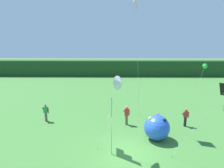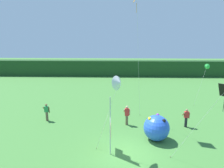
{
  "view_description": "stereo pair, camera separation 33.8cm",
  "coord_description": "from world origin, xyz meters",
  "px_view_note": "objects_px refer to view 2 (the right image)",
  "views": [
    {
      "loc": [
        -0.81,
        -11.94,
        7.28
      ],
      "look_at": [
        -0.98,
        3.36,
        3.77
      ],
      "focal_mm": 32.97,
      "sensor_mm": 36.0,
      "label": 1
    },
    {
      "loc": [
        -0.47,
        -11.93,
        7.28
      ],
      "look_at": [
        -0.98,
        3.36,
        3.77
      ],
      "focal_mm": 32.97,
      "sensor_mm": 36.0,
      "label": 2
    }
  ],
  "objects_px": {
    "kite_black_diamond_1": "(223,94)",
    "kite_green_delta_0": "(207,67)",
    "banner_flag": "(110,126)",
    "kite_orange_diamond_3": "(137,3)",
    "person_mid_field": "(47,112)",
    "kite_white_delta_2": "(118,83)",
    "person_far_left": "(127,115)",
    "inflatable_balloon": "(157,128)",
    "person_near_banner": "(186,117)"
  },
  "relations": [
    {
      "from": "person_near_banner",
      "to": "person_far_left",
      "type": "relative_size",
      "value": 0.93
    },
    {
      "from": "person_near_banner",
      "to": "kite_green_delta_0",
      "type": "bearing_deg",
      "value": 58.07
    },
    {
      "from": "kite_white_delta_2",
      "to": "person_far_left",
      "type": "bearing_deg",
      "value": 80.64
    },
    {
      "from": "banner_flag",
      "to": "kite_orange_diamond_3",
      "type": "xyz_separation_m",
      "value": [
        1.84,
        4.45,
        7.93
      ]
    },
    {
      "from": "inflatable_balloon",
      "to": "kite_black_diamond_1",
      "type": "distance_m",
      "value": 5.6
    },
    {
      "from": "banner_flag",
      "to": "kite_black_diamond_1",
      "type": "relative_size",
      "value": 0.75
    },
    {
      "from": "person_near_banner",
      "to": "kite_white_delta_2",
      "type": "xyz_separation_m",
      "value": [
        -5.59,
        -4.13,
        3.79
      ]
    },
    {
      "from": "kite_black_diamond_1",
      "to": "kite_orange_diamond_3",
      "type": "distance_m",
      "value": 9.11
    },
    {
      "from": "kite_green_delta_0",
      "to": "kite_white_delta_2",
      "type": "distance_m",
      "value": 14.08
    },
    {
      "from": "person_near_banner",
      "to": "person_far_left",
      "type": "distance_m",
      "value": 4.87
    },
    {
      "from": "person_far_left",
      "to": "kite_orange_diamond_3",
      "type": "xyz_separation_m",
      "value": [
        0.62,
        0.18,
        8.86
      ]
    },
    {
      "from": "person_mid_field",
      "to": "banner_flag",
      "type": "bearing_deg",
      "value": -40.08
    },
    {
      "from": "inflatable_balloon",
      "to": "kite_white_delta_2",
      "type": "xyz_separation_m",
      "value": [
        -2.75,
        -1.84,
        3.68
      ]
    },
    {
      "from": "person_mid_field",
      "to": "person_near_banner",
      "type": "bearing_deg",
      "value": -4.4
    },
    {
      "from": "kite_black_diamond_1",
      "to": "kite_white_delta_2",
      "type": "distance_m",
      "value": 5.57
    },
    {
      "from": "kite_black_diamond_1",
      "to": "kite_green_delta_0",
      "type": "bearing_deg",
      "value": 70.89
    },
    {
      "from": "kite_green_delta_0",
      "to": "inflatable_balloon",
      "type": "bearing_deg",
      "value": -128.24
    },
    {
      "from": "person_mid_field",
      "to": "person_far_left",
      "type": "bearing_deg",
      "value": -5.22
    },
    {
      "from": "banner_flag",
      "to": "kite_green_delta_0",
      "type": "height_order",
      "value": "kite_green_delta_0"
    },
    {
      "from": "kite_orange_diamond_3",
      "to": "banner_flag",
      "type": "bearing_deg",
      "value": -112.42
    },
    {
      "from": "person_mid_field",
      "to": "kite_orange_diamond_3",
      "type": "bearing_deg",
      "value": -3.44
    },
    {
      "from": "person_near_banner",
      "to": "kite_black_diamond_1",
      "type": "distance_m",
      "value": 6.86
    },
    {
      "from": "person_far_left",
      "to": "kite_orange_diamond_3",
      "type": "height_order",
      "value": "kite_orange_diamond_3"
    },
    {
      "from": "inflatable_balloon",
      "to": "banner_flag",
      "type": "bearing_deg",
      "value": -152.23
    },
    {
      "from": "person_far_left",
      "to": "inflatable_balloon",
      "type": "bearing_deg",
      "value": -51.7
    },
    {
      "from": "kite_green_delta_0",
      "to": "kite_white_delta_2",
      "type": "bearing_deg",
      "value": -132.4
    },
    {
      "from": "person_mid_field",
      "to": "kite_green_delta_0",
      "type": "relative_size",
      "value": 0.35
    },
    {
      "from": "kite_green_delta_0",
      "to": "kite_white_delta_2",
      "type": "relative_size",
      "value": 0.88
    },
    {
      "from": "kite_black_diamond_1",
      "to": "inflatable_balloon",
      "type": "bearing_deg",
      "value": 125.96
    },
    {
      "from": "kite_white_delta_2",
      "to": "kite_orange_diamond_3",
      "type": "xyz_separation_m",
      "value": [
        1.35,
        4.59,
        5.13
      ]
    },
    {
      "from": "kite_green_delta_0",
      "to": "kite_orange_diamond_3",
      "type": "relative_size",
      "value": 0.42
    },
    {
      "from": "banner_flag",
      "to": "kite_black_diamond_1",
      "type": "distance_m",
      "value": 6.62
    },
    {
      "from": "kite_black_diamond_1",
      "to": "kite_orange_diamond_3",
      "type": "bearing_deg",
      "value": 122.26
    },
    {
      "from": "kite_white_delta_2",
      "to": "kite_green_delta_0",
      "type": "bearing_deg",
      "value": 47.6
    },
    {
      "from": "kite_white_delta_2",
      "to": "person_mid_field",
      "type": "bearing_deg",
      "value": 141.4
    },
    {
      "from": "banner_flag",
      "to": "kite_white_delta_2",
      "type": "distance_m",
      "value": 2.85
    },
    {
      "from": "person_near_banner",
      "to": "kite_white_delta_2",
      "type": "relative_size",
      "value": 0.31
    },
    {
      "from": "kite_black_diamond_1",
      "to": "kite_orange_diamond_3",
      "type": "xyz_separation_m",
      "value": [
        -3.96,
        6.27,
        5.3
      ]
    },
    {
      "from": "inflatable_balloon",
      "to": "kite_white_delta_2",
      "type": "height_order",
      "value": "kite_white_delta_2"
    },
    {
      "from": "kite_green_delta_0",
      "to": "person_mid_field",
      "type": "bearing_deg",
      "value": -161.34
    },
    {
      "from": "inflatable_balloon",
      "to": "kite_orange_diamond_3",
      "type": "height_order",
      "value": "kite_orange_diamond_3"
    },
    {
      "from": "banner_flag",
      "to": "kite_white_delta_2",
      "type": "height_order",
      "value": "kite_white_delta_2"
    },
    {
      "from": "person_near_banner",
      "to": "kite_green_delta_0",
      "type": "relative_size",
      "value": 0.35
    },
    {
      "from": "person_near_banner",
      "to": "kite_orange_diamond_3",
      "type": "distance_m",
      "value": 9.89
    },
    {
      "from": "person_near_banner",
      "to": "inflatable_balloon",
      "type": "relative_size",
      "value": 0.84
    },
    {
      "from": "person_mid_field",
      "to": "kite_orange_diamond_3",
      "type": "distance_m",
      "value": 11.78
    },
    {
      "from": "person_near_banner",
      "to": "person_mid_field",
      "type": "xyz_separation_m",
      "value": [
        -11.92,
        0.92,
        0.0
      ]
    },
    {
      "from": "banner_flag",
      "to": "inflatable_balloon",
      "type": "height_order",
      "value": "banner_flag"
    },
    {
      "from": "person_far_left",
      "to": "kite_white_delta_2",
      "type": "height_order",
      "value": "kite_white_delta_2"
    },
    {
      "from": "kite_orange_diamond_3",
      "to": "kite_white_delta_2",
      "type": "bearing_deg",
      "value": -106.39
    }
  ]
}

